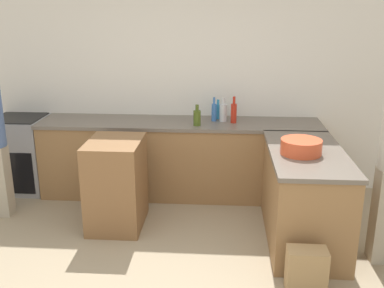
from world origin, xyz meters
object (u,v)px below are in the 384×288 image
object	(u,v)px
island_table	(116,184)
water_bottle_blue	(214,112)
mixing_bowl	(301,147)
dish_soap_bottle	(218,111)
vinegar_bottle_clear	(223,112)
range_oven	(22,154)
hot_sauce_bottle	(234,112)
olive_oil_bottle	(197,117)
paper_bag	(306,271)

from	to	relation	value
island_table	water_bottle_blue	xyz separation A→B (m)	(0.96, 0.90, 0.55)
mixing_bowl	dish_soap_bottle	xyz separation A→B (m)	(-0.77, 1.26, 0.02)
water_bottle_blue	vinegar_bottle_clear	world-z (taller)	water_bottle_blue
dish_soap_bottle	mixing_bowl	bearing A→B (deg)	-58.69
range_oven	island_table	world-z (taller)	range_oven
range_oven	vinegar_bottle_clear	xyz separation A→B (m)	(2.43, 0.04, 0.55)
range_oven	mixing_bowl	size ratio (longest dim) A/B	2.47
island_table	vinegar_bottle_clear	bearing A→B (deg)	40.02
island_table	hot_sauce_bottle	world-z (taller)	hot_sauce_bottle
water_bottle_blue	dish_soap_bottle	size ratio (longest dim) A/B	1.22
dish_soap_bottle	range_oven	bearing A→B (deg)	-176.31
water_bottle_blue	hot_sauce_bottle	xyz separation A→B (m)	(0.23, -0.07, 0.01)
mixing_bowl	hot_sauce_bottle	world-z (taller)	hot_sauce_bottle
water_bottle_blue	olive_oil_bottle	world-z (taller)	water_bottle_blue
range_oven	paper_bag	distance (m)	3.65
hot_sauce_bottle	paper_bag	size ratio (longest dim) A/B	0.82
dish_soap_bottle	paper_bag	size ratio (longest dim) A/B	0.62
vinegar_bottle_clear	olive_oil_bottle	size ratio (longest dim) A/B	1.16
range_oven	water_bottle_blue	size ratio (longest dim) A/B	3.26
mixing_bowl	water_bottle_blue	xyz separation A→B (m)	(-0.81, 1.15, 0.04)
water_bottle_blue	hot_sauce_bottle	distance (m)	0.24
mixing_bowl	water_bottle_blue	bearing A→B (deg)	125.19
dish_soap_bottle	olive_oil_bottle	size ratio (longest dim) A/B	0.97
mixing_bowl	island_table	bearing A→B (deg)	171.95
water_bottle_blue	paper_bag	distance (m)	2.24
olive_oil_bottle	dish_soap_bottle	bearing A→B (deg)	55.38
vinegar_bottle_clear	paper_bag	world-z (taller)	vinegar_bottle_clear
mixing_bowl	olive_oil_bottle	world-z (taller)	olive_oil_bottle
dish_soap_bottle	paper_bag	world-z (taller)	dish_soap_bottle
dish_soap_bottle	island_table	bearing A→B (deg)	-134.86
island_table	paper_bag	xyz separation A→B (m)	(1.74, -1.03, -0.27)
range_oven	olive_oil_bottle	size ratio (longest dim) A/B	3.85
olive_oil_bottle	range_oven	bearing A→B (deg)	175.30
water_bottle_blue	dish_soap_bottle	distance (m)	0.12
island_table	hot_sauce_bottle	xyz separation A→B (m)	(1.19, 0.83, 0.56)
olive_oil_bottle	paper_bag	xyz separation A→B (m)	(0.97, -1.71, -0.80)
range_oven	vinegar_bottle_clear	distance (m)	2.49
range_oven	dish_soap_bottle	distance (m)	2.43
dish_soap_bottle	olive_oil_bottle	world-z (taller)	olive_oil_bottle
island_table	hot_sauce_bottle	size ratio (longest dim) A/B	2.98
island_table	olive_oil_bottle	size ratio (longest dim) A/B	3.84
range_oven	olive_oil_bottle	distance (m)	2.22
range_oven	hot_sauce_bottle	world-z (taller)	hot_sauce_bottle
range_oven	water_bottle_blue	bearing A→B (deg)	1.02
dish_soap_bottle	vinegar_bottle_clear	bearing A→B (deg)	-61.82
vinegar_bottle_clear	paper_bag	xyz separation A→B (m)	(0.68, -1.93, -0.82)
water_bottle_blue	mixing_bowl	bearing A→B (deg)	-54.81
mixing_bowl	dish_soap_bottle	distance (m)	1.48
hot_sauce_bottle	paper_bag	bearing A→B (deg)	-73.35
hot_sauce_bottle	vinegar_bottle_clear	bearing A→B (deg)	151.51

